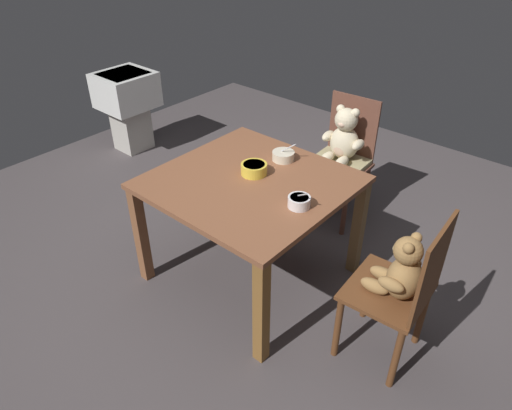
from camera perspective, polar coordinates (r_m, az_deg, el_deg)
name	(u,v)px	position (r m, az deg, el deg)	size (l,w,h in m)	color
ground_plane	(251,274)	(3.09, -0.61, -8.53)	(5.20, 5.20, 0.04)	#484243
dining_table	(250,195)	(2.71, -0.69, 1.23)	(1.05, 1.02, 0.70)	brown
teddy_chair_near_right	(401,280)	(2.35, 17.37, -8.76)	(0.40, 0.43, 0.89)	brown
teddy_chair_far_center	(342,148)	(3.38, 10.56, 6.89)	(0.42, 0.41, 0.90)	brown
porridge_bowl_cream_far_center	(283,156)	(2.86, 3.38, 6.08)	(0.14, 0.14, 0.12)	beige
porridge_bowl_yellow_center	(254,169)	(2.70, -0.25, 4.49)	(0.15, 0.15, 0.06)	yellow
porridge_bowl_white_near_right	(299,202)	(2.42, 5.32, 0.43)	(0.12, 0.12, 0.12)	silver
sink_basin	(127,100)	(4.53, -15.52, 12.29)	(0.45, 0.47, 0.74)	#B7B2A8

